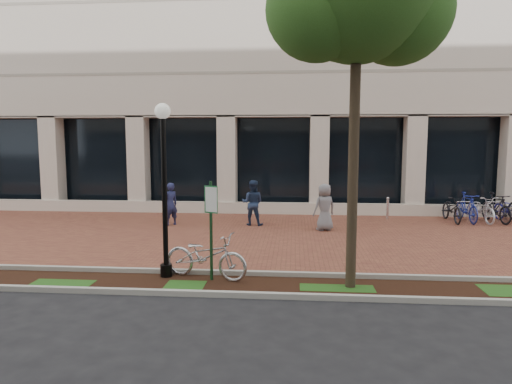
# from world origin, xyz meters

# --- Properties ---
(ground) EXTENTS (120.00, 120.00, 0.00)m
(ground) POSITION_xyz_m (0.00, 0.00, 0.00)
(ground) COLOR black
(ground) RESTS_ON ground
(brick_plaza) EXTENTS (40.00, 9.00, 0.01)m
(brick_plaza) POSITION_xyz_m (0.00, 0.00, 0.01)
(brick_plaza) COLOR brown
(brick_plaza) RESTS_ON ground
(planting_strip) EXTENTS (40.00, 1.50, 0.01)m
(planting_strip) POSITION_xyz_m (0.00, -5.25, 0.01)
(planting_strip) COLOR black
(planting_strip) RESTS_ON ground
(curb_plaza_side) EXTENTS (40.00, 0.12, 0.12)m
(curb_plaza_side) POSITION_xyz_m (0.00, -4.50, 0.06)
(curb_plaza_side) COLOR #A9A89F
(curb_plaza_side) RESTS_ON ground
(curb_street_side) EXTENTS (40.00, 0.12, 0.12)m
(curb_street_side) POSITION_xyz_m (0.00, -6.00, 0.06)
(curb_street_side) COLOR #A9A89F
(curb_street_side) RESTS_ON ground
(near_office_building) EXTENTS (40.00, 12.12, 16.00)m
(near_office_building) POSITION_xyz_m (0.00, 10.47, 10.05)
(near_office_building) COLOR beige
(near_office_building) RESTS_ON ground
(parking_sign) EXTENTS (0.34, 0.07, 2.29)m
(parking_sign) POSITION_xyz_m (-0.93, -4.94, 1.47)
(parking_sign) COLOR #153A1E
(parking_sign) RESTS_ON ground
(lamppost) EXTENTS (0.36, 0.36, 4.03)m
(lamppost) POSITION_xyz_m (-2.04, -4.74, 2.28)
(lamppost) COLOR black
(lamppost) RESTS_ON ground
(locked_bicycle) EXTENTS (2.18, 1.26, 1.08)m
(locked_bicycle) POSITION_xyz_m (-1.08, -4.79, 0.54)
(locked_bicycle) COLOR silver
(locked_bicycle) RESTS_ON ground
(pedestrian_left) EXTENTS (0.69, 0.68, 1.61)m
(pedestrian_left) POSITION_xyz_m (-3.67, 1.57, 0.80)
(pedestrian_left) COLOR #1E234C
(pedestrian_left) RESTS_ON ground
(pedestrian_mid) EXTENTS (0.90, 0.75, 1.70)m
(pedestrian_mid) POSITION_xyz_m (-0.61, 1.86, 0.85)
(pedestrian_mid) COLOR #1E2D4C
(pedestrian_mid) RESTS_ON ground
(pedestrian_right) EXTENTS (0.97, 0.84, 1.67)m
(pedestrian_right) POSITION_xyz_m (2.01, 1.08, 0.83)
(pedestrian_right) COLOR slate
(pedestrian_right) RESTS_ON ground
(bollard) EXTENTS (0.12, 0.12, 0.92)m
(bollard) POSITION_xyz_m (4.69, 3.54, 0.47)
(bollard) COLOR silver
(bollard) RESTS_ON ground
(bike_rack_cluster) EXTENTS (4.31, 2.10, 1.16)m
(bike_rack_cluster) POSITION_xyz_m (8.74, 3.21, 0.54)
(bike_rack_cluster) COLOR black
(bike_rack_cluster) RESTS_ON ground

